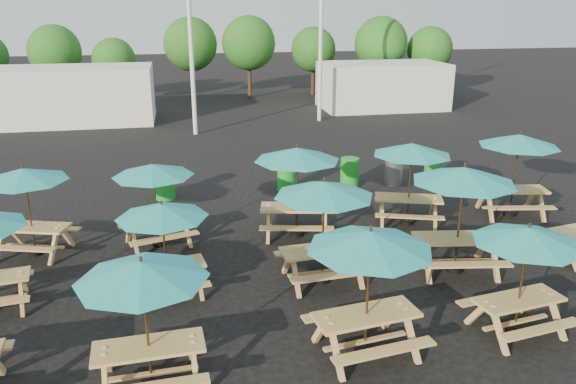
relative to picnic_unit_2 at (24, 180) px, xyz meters
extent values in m
plane|color=black|center=(6.36, -1.21, -1.91)|extent=(120.00, 120.00, 0.00)
cube|color=tan|center=(0.00, 0.00, -1.20)|extent=(1.85, 1.15, 0.06)
cube|color=tan|center=(-0.19, -0.61, -1.48)|extent=(1.72, 0.74, 0.04)
cube|color=tan|center=(0.19, 0.61, -1.48)|extent=(1.72, 0.74, 0.04)
cylinder|color=black|center=(0.00, 0.00, -1.87)|extent=(0.35, 0.35, 0.10)
cylinder|color=brown|center=(0.00, 0.00, -0.81)|extent=(0.04, 0.04, 2.21)
cone|color=teal|center=(0.00, 0.00, 0.12)|extent=(2.53, 2.53, 0.31)
cube|color=tan|center=(2.97, -5.66, -1.20)|extent=(1.77, 0.77, 0.06)
cube|color=tan|center=(2.93, -5.02, -1.48)|extent=(1.74, 0.34, 0.04)
cylinder|color=black|center=(2.97, -5.66, -1.87)|extent=(0.35, 0.35, 0.10)
cylinder|color=brown|center=(2.97, -5.66, -0.81)|extent=(0.04, 0.04, 2.21)
cone|color=teal|center=(2.97, -5.66, 0.13)|extent=(2.15, 2.15, 0.31)
cube|color=tan|center=(3.20, -2.67, -1.26)|extent=(1.68, 0.87, 0.05)
cube|color=tan|center=(3.29, -3.25, -1.51)|extent=(1.61, 0.48, 0.04)
cube|color=tan|center=(3.10, -2.09, -1.51)|extent=(1.61, 0.48, 0.04)
cylinder|color=black|center=(3.20, -2.67, -1.87)|extent=(0.32, 0.32, 0.09)
cylinder|color=brown|center=(3.20, -2.67, -0.89)|extent=(0.04, 0.04, 2.04)
cone|color=teal|center=(3.20, -2.67, -0.03)|extent=(2.15, 2.15, 0.28)
cube|color=tan|center=(2.95, -0.03, -1.22)|extent=(1.81, 1.13, 0.06)
cube|color=tan|center=(3.13, -0.62, -1.49)|extent=(1.69, 0.73, 0.04)
cube|color=tan|center=(2.76, 0.56, -1.49)|extent=(1.69, 0.73, 0.04)
cylinder|color=black|center=(2.95, -0.03, -1.87)|extent=(0.34, 0.34, 0.09)
cylinder|color=brown|center=(2.95, -0.03, -0.83)|extent=(0.04, 0.04, 2.16)
cone|color=teal|center=(2.95, -0.03, 0.08)|extent=(2.49, 2.49, 0.30)
cube|color=tan|center=(6.61, -5.45, -1.16)|extent=(1.91, 0.97, 0.06)
cube|color=tan|center=(6.71, -6.11, -1.46)|extent=(1.84, 0.52, 0.04)
cube|color=tan|center=(6.51, -4.79, -1.46)|extent=(1.84, 0.52, 0.04)
cylinder|color=black|center=(6.61, -5.45, -1.86)|extent=(0.36, 0.36, 0.10)
cylinder|color=brown|center=(6.61, -5.45, -0.75)|extent=(0.04, 0.04, 2.33)
cone|color=teal|center=(6.61, -5.45, 0.23)|extent=(2.43, 2.43, 0.32)
cube|color=tan|center=(6.54, -2.70, -1.16)|extent=(1.87, 0.85, 0.06)
cube|color=tan|center=(6.59, -3.37, -1.46)|extent=(1.84, 0.40, 0.04)
cube|color=tan|center=(6.49, -2.04, -1.46)|extent=(1.84, 0.40, 0.04)
cylinder|color=black|center=(6.54, -2.70, -1.86)|extent=(0.36, 0.36, 0.10)
cylinder|color=brown|center=(6.54, -2.70, -0.75)|extent=(0.04, 0.04, 2.33)
cone|color=teal|center=(6.54, -2.70, 0.23)|extent=(2.30, 2.30, 0.32)
cube|color=tan|center=(6.52, -0.05, -1.14)|extent=(1.99, 1.11, 0.06)
cube|color=tan|center=(6.38, -0.73, -1.44)|extent=(1.90, 0.65, 0.04)
cube|color=tan|center=(6.67, 0.62, -1.44)|extent=(1.90, 0.65, 0.04)
cylinder|color=black|center=(6.52, -0.05, -1.86)|extent=(0.38, 0.38, 0.10)
cylinder|color=brown|center=(6.52, -0.05, -0.71)|extent=(0.05, 0.05, 2.40)
cone|color=teal|center=(6.52, -0.05, 0.30)|extent=(2.62, 2.62, 0.33)
cube|color=tan|center=(9.56, -5.37, -1.23)|extent=(1.74, 0.90, 0.06)
cube|color=tan|center=(9.66, -5.97, -1.50)|extent=(1.68, 0.49, 0.04)
cube|color=tan|center=(9.47, -4.77, -1.50)|extent=(1.68, 0.49, 0.04)
cylinder|color=black|center=(9.56, -5.37, -1.87)|extent=(0.33, 0.33, 0.09)
cylinder|color=brown|center=(9.56, -5.37, -0.85)|extent=(0.04, 0.04, 2.13)
cone|color=teal|center=(9.56, -5.37, 0.05)|extent=(2.23, 2.23, 0.30)
cube|color=tan|center=(9.66, -2.78, -1.11)|extent=(2.04, 1.05, 0.07)
cube|color=tan|center=(9.55, -3.49, -1.43)|extent=(1.97, 0.57, 0.04)
cube|color=tan|center=(9.77, -2.08, -1.43)|extent=(1.97, 0.57, 0.04)
cylinder|color=black|center=(9.66, -2.78, -1.86)|extent=(0.39, 0.39, 0.11)
cylinder|color=brown|center=(9.66, -2.78, -0.67)|extent=(0.05, 0.05, 2.49)
cone|color=teal|center=(9.66, -2.78, 0.38)|extent=(2.61, 2.61, 0.35)
cube|color=tan|center=(9.72, 0.17, -1.17)|extent=(1.94, 1.25, 0.06)
cube|color=tan|center=(9.50, -0.46, -1.46)|extent=(1.80, 0.82, 0.04)
cube|color=tan|center=(9.93, 0.80, -1.46)|extent=(1.80, 0.82, 0.04)
cylinder|color=black|center=(9.72, 0.17, -1.86)|extent=(0.36, 0.36, 0.10)
cylinder|color=brown|center=(9.72, 0.17, -0.75)|extent=(0.04, 0.04, 2.32)
cone|color=teal|center=(9.72, 0.17, 0.22)|extent=(2.70, 2.70, 0.32)
cube|color=tan|center=(12.85, -2.09, -1.47)|extent=(1.78, 0.55, 0.04)
cube|color=tan|center=(12.90, 0.22, -1.14)|extent=(1.99, 1.05, 0.06)
cube|color=tan|center=(12.78, -0.46, -1.44)|extent=(1.90, 0.59, 0.04)
cube|color=tan|center=(13.02, 0.90, -1.44)|extent=(1.90, 0.59, 0.04)
cylinder|color=black|center=(12.90, 0.22, -1.86)|extent=(0.38, 0.38, 0.10)
cylinder|color=brown|center=(12.90, 0.22, -0.71)|extent=(0.05, 0.05, 2.41)
cone|color=teal|center=(12.90, 0.22, 0.31)|extent=(2.57, 2.57, 0.34)
cylinder|color=#1B9627|center=(3.07, 3.62, -1.42)|extent=(0.61, 0.61, 0.98)
cylinder|color=#1B9627|center=(6.97, 3.69, -1.42)|extent=(0.61, 0.61, 0.98)
cylinder|color=#1B9627|center=(9.11, 3.68, -1.42)|extent=(0.61, 0.61, 0.98)
cylinder|color=gray|center=(10.67, 3.70, -1.42)|extent=(0.61, 0.61, 0.98)
cylinder|color=#1B9627|center=(12.09, 3.67, -1.42)|extent=(0.61, 0.61, 0.98)
cylinder|color=silver|center=(4.36, 12.79, 4.09)|extent=(0.20, 0.20, 12.00)
cylinder|color=silver|center=(10.86, 14.79, 4.09)|extent=(0.20, 0.20, 12.00)
cube|color=silver|center=(-1.64, 16.79, -0.51)|extent=(8.00, 4.00, 2.80)
cube|color=silver|center=(15.36, 17.79, -0.61)|extent=(7.00, 4.00, 2.60)
cylinder|color=#382314|center=(-3.39, 22.69, -0.84)|extent=(0.24, 0.24, 2.14)
sphere|color=#1E5919|center=(-3.39, 22.69, 1.25)|extent=(3.11, 3.11, 3.11)
cylinder|color=#382314|center=(-0.03, 22.44, -1.02)|extent=(0.24, 0.24, 1.78)
sphere|color=#1E5919|center=(-0.03, 22.44, 0.72)|extent=(2.59, 2.59, 2.59)
cylinder|color=#382314|center=(4.60, 23.51, -0.76)|extent=(0.24, 0.24, 2.31)
sphere|color=#1E5919|center=(4.60, 23.51, 1.50)|extent=(3.36, 3.36, 3.36)
cylinder|color=#382314|center=(8.25, 23.05, -0.74)|extent=(0.24, 0.24, 2.35)
sphere|color=#1E5919|center=(8.25, 23.05, 1.55)|extent=(3.41, 3.41, 3.41)
cylinder|color=#382314|center=(12.58, 23.47, -0.90)|extent=(0.24, 0.24, 2.02)
sphere|color=#1E5919|center=(12.58, 23.47, 1.07)|extent=(2.94, 2.94, 2.94)
cylinder|color=#382314|center=(16.59, 21.69, -0.75)|extent=(0.24, 0.24, 2.32)
sphere|color=#1E5919|center=(16.59, 21.69, 1.52)|extent=(3.38, 3.38, 3.38)
cylinder|color=#382314|center=(19.98, 21.71, -0.90)|extent=(0.24, 0.24, 2.03)
sphere|color=#1E5919|center=(19.98, 21.71, 1.09)|extent=(2.95, 2.95, 2.95)
camera|label=1|loc=(3.67, -13.50, 3.91)|focal=35.00mm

